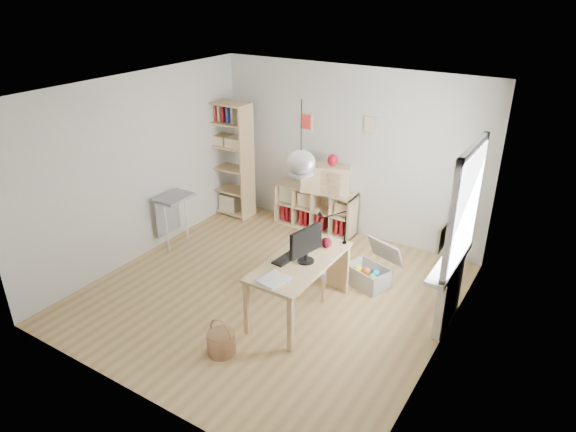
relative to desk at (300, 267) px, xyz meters
The scene contains 20 objects.
ground 0.87m from the desk, 164.74° to the left, with size 4.50×4.50×0.00m, color tan.
room_shell 1.34m from the desk, 164.74° to the left, with size 4.50×4.50×4.50m.
window_unit 2.04m from the desk, 24.12° to the left, with size 0.07×1.16×1.46m.
radiator 1.82m from the desk, 24.58° to the left, with size 0.10×0.80×0.80m, color white.
windowsill 1.77m from the desk, 25.25° to the left, with size 0.22×1.20×0.06m, color silver.
desk is the anchor object (origin of this frame).
cube_shelf 2.48m from the desk, 114.61° to the left, with size 1.40×0.38×0.72m.
tall_bookshelf 3.27m from the desk, 142.99° to the left, with size 0.80×0.38×2.00m.
side_table 2.64m from the desk, 169.06° to the left, with size 0.40×0.55×0.85m.
chair 0.53m from the desk, 100.22° to the left, with size 0.49×0.49×0.77m.
wicker_basket 1.30m from the desk, 106.53° to the right, with size 0.33×0.32×0.45m.
storage_chest 1.28m from the desk, 65.08° to the left, with size 0.72×0.77×0.58m.
monitor 0.35m from the desk, ahead, with size 0.21×0.51×0.45m.
keyboard 0.19m from the desk, 159.35° to the right, with size 0.16×0.42×0.02m, color black.
task_lamp 0.73m from the desk, 82.27° to the left, with size 0.38×0.14×0.40m.
yarn_ball 0.50m from the desk, 75.11° to the left, with size 0.13×0.13×0.13m, color #4A0911.
paper_tray 0.57m from the desk, 90.86° to the right, with size 0.26×0.33×0.03m, color silver.
drawer_chest 2.35m from the desk, 110.46° to the left, with size 0.77×0.35×0.44m, color beige.
red_vase 2.38m from the desk, 107.97° to the left, with size 0.16×0.16×0.20m, color maroon.
potted_plant 1.92m from the desk, 33.44° to the left, with size 0.34×0.29×0.37m, color #346F29.
Camera 1 is at (3.29, -4.81, 3.87)m, focal length 32.00 mm.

